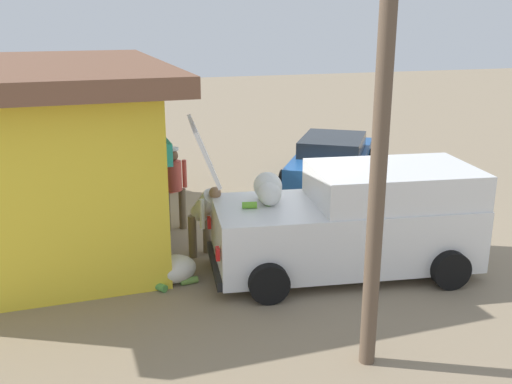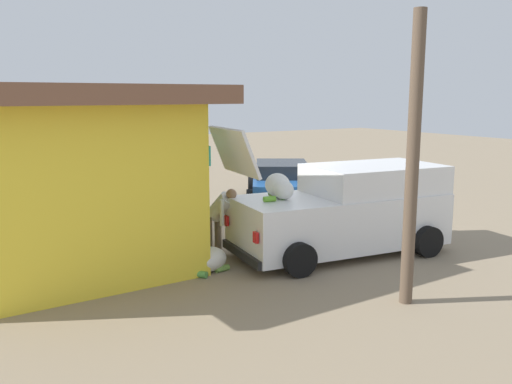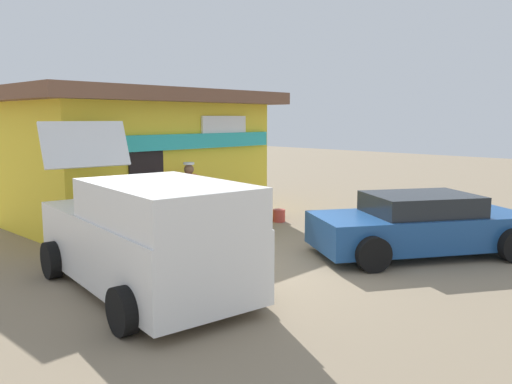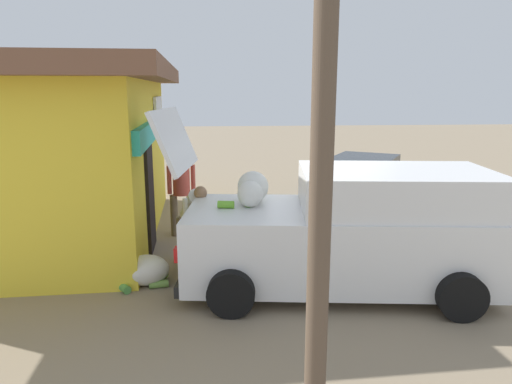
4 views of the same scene
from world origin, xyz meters
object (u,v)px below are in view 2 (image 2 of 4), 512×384
Objects in this scene: paint_bucket at (146,209)px; vendor_standing at (175,196)px; parked_sedan at (282,183)px; unloaded_banana_pile at (208,260)px; customer_bending at (220,214)px; delivery_van at (346,210)px; storefront_bar at (54,169)px.

vendor_standing is at bearing 174.15° from paint_bucket.
parked_sedan is 5.53× the size of unloaded_banana_pile.
customer_bending is at bearing -39.34° from unloaded_banana_pile.
unloaded_banana_pile is (-0.87, 0.71, -0.63)m from customer_bending.
parked_sedan is at bearing -20.02° from delivery_van.
parked_sedan is (2.14, -7.05, -1.18)m from storefront_bar.
delivery_van is at bearing -157.15° from paint_bucket.
parked_sedan is at bearing -73.12° from storefront_bar.
unloaded_banana_pile is 2.51× the size of paint_bucket.
delivery_van is 1.08× the size of parked_sedan.
unloaded_banana_pile is at bearing 172.58° from paint_bucket.
storefront_bar is 3.76m from unloaded_banana_pile.
customer_bending is (-1.81, -2.85, -0.93)m from storefront_bar.
unloaded_banana_pile is at bearing 170.84° from vendor_standing.
storefront_bar reaches higher than parked_sedan.
vendor_standing reaches higher than customer_bending.
storefront_bar is 2.66m from vendor_standing.
delivery_van is 3.52× the size of customer_bending.
customer_bending is at bearing 133.17° from parked_sedan.
parked_sedan is at bearing -95.33° from paint_bucket.
delivery_van is 6.10m from paint_bucket.
unloaded_banana_pile is (-4.81, 4.92, -0.38)m from parked_sedan.
vendor_standing is at bearing 11.06° from customer_bending.
unloaded_banana_pile is at bearing 83.04° from delivery_van.
unloaded_banana_pile is (-2.67, -2.14, -1.56)m from storefront_bar.
vendor_standing is (-0.21, -2.53, -0.78)m from storefront_bar.
customer_bending is 1.70× the size of unloaded_banana_pile.
customer_bending is (1.24, 2.32, -0.06)m from delivery_van.
parked_sedan reaches higher than paint_bucket.
delivery_van is 5.53m from parked_sedan.
paint_bucket is at bearing -5.85° from vendor_standing.
parked_sedan is at bearing -46.83° from customer_bending.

